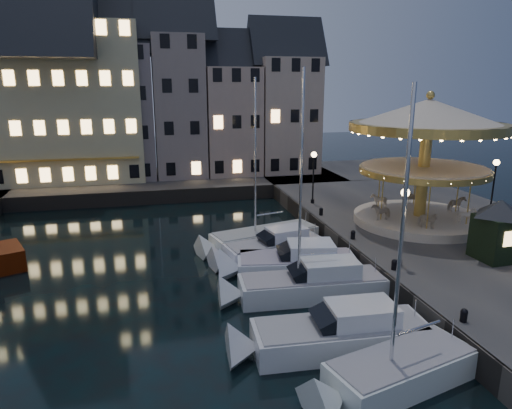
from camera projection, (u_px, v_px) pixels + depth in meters
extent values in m
plane|color=black|center=(273.00, 310.00, 22.03)|extent=(160.00, 160.00, 0.00)
cube|color=#474442|center=(451.00, 238.00, 30.56)|extent=(16.00, 56.00, 1.30)
cube|color=#474442|center=(126.00, 185.00, 46.51)|extent=(44.00, 12.00, 1.30)
cube|color=#47423A|center=(340.00, 247.00, 28.82)|extent=(0.15, 44.00, 1.30)
cube|color=#47423A|center=(146.00, 198.00, 41.29)|extent=(48.00, 0.15, 1.30)
cylinder|color=black|center=(399.00, 262.00, 24.17)|extent=(0.28, 0.28, 0.30)
cylinder|color=black|center=(402.00, 231.00, 23.72)|extent=(0.12, 0.12, 3.80)
sphere|color=#FFD18C|center=(405.00, 193.00, 23.20)|extent=(0.44, 0.44, 0.44)
cylinder|color=black|center=(312.00, 201.00, 36.89)|extent=(0.28, 0.28, 0.30)
cylinder|color=black|center=(313.00, 180.00, 36.45)|extent=(0.12, 0.12, 3.80)
sphere|color=#FFD18C|center=(314.00, 155.00, 35.93)|extent=(0.44, 0.44, 0.44)
cylinder|color=black|center=(490.00, 214.00, 33.23)|extent=(0.28, 0.28, 0.30)
cylinder|color=black|center=(493.00, 191.00, 32.78)|extent=(0.12, 0.12, 3.80)
sphere|color=#FFD18C|center=(497.00, 162.00, 32.26)|extent=(0.44, 0.44, 0.44)
cylinder|color=black|center=(464.00, 317.00, 18.37)|extent=(0.28, 0.28, 0.40)
sphere|color=black|center=(464.00, 312.00, 18.31)|extent=(0.30, 0.30, 0.30)
cylinder|color=black|center=(394.00, 266.00, 23.55)|extent=(0.28, 0.28, 0.40)
sphere|color=black|center=(394.00, 262.00, 23.50)|extent=(0.30, 0.30, 0.30)
cylinder|color=black|center=(353.00, 236.00, 28.27)|extent=(0.28, 0.28, 0.40)
sphere|color=black|center=(353.00, 232.00, 28.21)|extent=(0.30, 0.30, 0.30)
cylinder|color=black|center=(321.00, 212.00, 33.45)|extent=(0.28, 0.28, 0.40)
sphere|color=black|center=(321.00, 210.00, 33.39)|extent=(0.30, 0.30, 0.30)
cube|color=#9B916A|center=(0.00, 125.00, 44.33)|extent=(5.00, 8.00, 11.00)
cube|color=gray|center=(59.00, 119.00, 45.39)|extent=(5.60, 8.00, 12.00)
cube|color=gray|center=(122.00, 113.00, 46.58)|extent=(6.20, 8.00, 13.00)
cube|color=gray|center=(179.00, 107.00, 47.71)|extent=(5.00, 8.00, 14.00)
cube|color=tan|center=(230.00, 121.00, 49.27)|extent=(5.60, 8.00, 11.00)
cube|color=tan|center=(284.00, 115.00, 50.46)|extent=(6.20, 8.00, 12.00)
cube|color=beige|center=(58.00, 103.00, 45.02)|extent=(16.00, 9.00, 15.00)
cube|color=silver|center=(401.00, 373.00, 16.51)|extent=(6.02, 3.55, 1.30)
cube|color=gray|center=(403.00, 357.00, 16.34)|extent=(5.71, 3.31, 0.10)
cylinder|color=silver|center=(402.00, 228.00, 14.84)|extent=(0.14, 0.14, 9.90)
cube|color=silver|center=(340.00, 339.00, 18.72)|extent=(7.29, 2.78, 1.30)
cube|color=gray|center=(341.00, 324.00, 18.55)|extent=(6.92, 2.57, 0.10)
cube|color=silver|center=(362.00, 313.00, 18.58)|extent=(2.82, 1.94, 0.80)
cube|color=black|center=(328.00, 318.00, 18.37)|extent=(1.30, 1.74, 0.95)
cube|color=silver|center=(312.00, 289.00, 23.31)|extent=(7.57, 2.66, 1.30)
cube|color=gray|center=(313.00, 277.00, 23.14)|extent=(7.19, 2.46, 0.10)
cube|color=silver|center=(330.00, 268.00, 23.17)|extent=(2.93, 1.82, 0.80)
cube|color=black|center=(302.00, 272.00, 22.96)|extent=(1.34, 1.61, 0.97)
cylinder|color=silver|center=(301.00, 181.00, 21.75)|extent=(0.14, 0.14, 10.02)
cube|color=silver|center=(296.00, 267.00, 26.06)|extent=(7.04, 3.66, 1.30)
cube|color=gray|center=(297.00, 257.00, 25.89)|extent=(6.67, 3.40, 0.10)
cube|color=silver|center=(311.00, 249.00, 25.83)|extent=(2.83, 2.33, 0.80)
cube|color=black|center=(287.00, 251.00, 25.78)|extent=(1.43, 1.96, 0.92)
cube|color=silver|center=(276.00, 252.00, 28.48)|extent=(6.61, 3.36, 1.30)
cube|color=gray|center=(276.00, 242.00, 28.31)|extent=(6.26, 3.13, 0.10)
cube|color=silver|center=(287.00, 234.00, 28.51)|extent=(2.67, 2.04, 0.80)
cube|color=black|center=(269.00, 238.00, 28.03)|extent=(1.37, 1.67, 0.90)
cube|color=white|center=(265.00, 239.00, 30.82)|extent=(7.63, 3.97, 1.30)
cube|color=gray|center=(265.00, 230.00, 30.65)|extent=(7.23, 3.71, 0.10)
cylinder|color=silver|center=(255.00, 158.00, 29.08)|extent=(0.14, 0.14, 9.86)
cylinder|color=beige|center=(419.00, 219.00, 31.54)|extent=(8.85, 8.85, 0.55)
cylinder|color=gold|center=(424.00, 166.00, 30.60)|extent=(0.77, 0.77, 6.86)
cylinder|color=beige|center=(424.00, 168.00, 30.62)|extent=(8.18, 8.18, 0.20)
cylinder|color=gold|center=(423.00, 171.00, 30.68)|extent=(8.49, 8.49, 0.39)
cone|color=beige|center=(429.00, 113.00, 29.70)|extent=(10.17, 10.17, 1.77)
cylinder|color=gold|center=(428.00, 127.00, 29.94)|extent=(10.17, 10.17, 0.55)
sphere|color=gold|center=(431.00, 95.00, 29.42)|extent=(0.55, 0.55, 0.55)
imported|color=beige|center=(450.00, 202.00, 32.83)|extent=(1.85, 1.34, 1.11)
cube|color=black|center=(497.00, 238.00, 24.75)|extent=(2.13, 2.13, 2.44)
pyramid|color=black|center=(502.00, 200.00, 24.21)|extent=(3.25, 3.25, 0.91)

